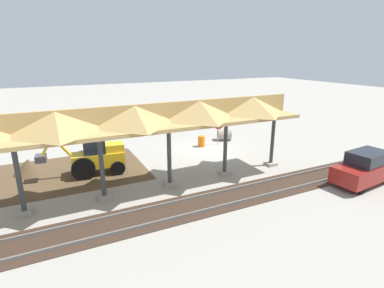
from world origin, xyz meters
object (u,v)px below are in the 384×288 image
Objects in this scene: stop_sign at (218,127)px; concrete_pipe at (224,134)px; backhoe at (96,155)px; traffic_barrel at (201,141)px; distant_parked_car at (365,168)px.

concrete_pipe is at bearing -141.24° from stop_sign.
stop_sign is 0.40× the size of backhoe.
backhoe reaches higher than traffic_barrel.
traffic_barrel is (-8.80, -2.32, -0.82)m from backhoe.
concrete_pipe is at bearing -162.91° from traffic_barrel.
distant_parked_car is (-13.92, 8.55, -0.28)m from backhoe.
stop_sign is 2.33× the size of traffic_barrel.
stop_sign is 10.56m from backhoe.
backhoe reaches higher than concrete_pipe.
backhoe reaches higher than distant_parked_car.
distant_parked_car reaches higher than concrete_pipe.
stop_sign is 1.88m from concrete_pipe.
backhoe is 5.82× the size of traffic_barrel.
stop_sign is 11.31m from distant_parked_car.
concrete_pipe is 2.91m from traffic_barrel.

